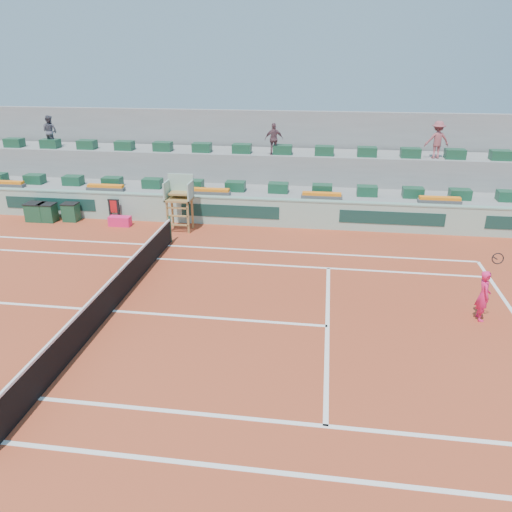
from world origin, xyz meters
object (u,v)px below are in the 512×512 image
object	(u,v)px
umpire_chair	(180,195)
drink_cooler_a	(71,212)
player_bag	(120,221)
tennis_player	(484,295)

from	to	relation	value
umpire_chair	drink_cooler_a	distance (m)	5.45
player_bag	umpire_chair	xyz separation A→B (m)	(2.84, -0.09, 1.33)
umpire_chair	tennis_player	size ratio (longest dim) A/B	1.05
umpire_chair	drink_cooler_a	world-z (taller)	umpire_chair
tennis_player	umpire_chair	bearing A→B (deg)	149.09
player_bag	umpire_chair	bearing A→B (deg)	-1.72
player_bag	drink_cooler_a	distance (m)	2.51
umpire_chair	tennis_player	bearing A→B (deg)	-30.91
tennis_player	drink_cooler_a	bearing A→B (deg)	156.81
umpire_chair	drink_cooler_a	xyz separation A→B (m)	(-5.32, 0.44, -1.12)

